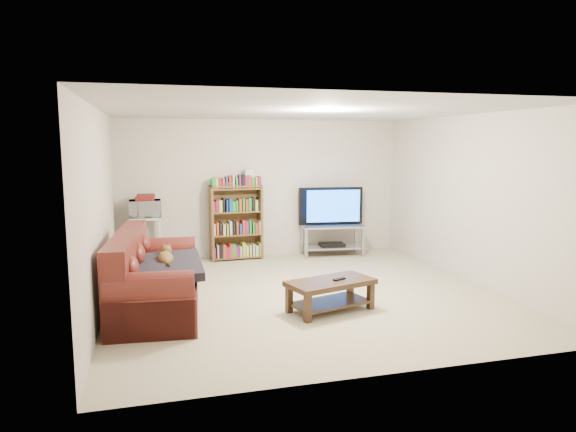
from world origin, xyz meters
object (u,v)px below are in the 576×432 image
object	(u,v)px
coffee_table	(330,289)
tv_stand	(332,235)
bookshelf	(236,221)
sofa	(150,282)

from	to	relation	value
coffee_table	tv_stand	xyz separation A→B (m)	(1.08, 2.93, 0.11)
coffee_table	bookshelf	xyz separation A→B (m)	(-0.63, 3.05, 0.40)
sofa	coffee_table	distance (m)	2.17
coffee_table	sofa	bearing A→B (deg)	146.70
bookshelf	tv_stand	bearing A→B (deg)	-6.26
sofa	coffee_table	bearing A→B (deg)	-11.88
coffee_table	tv_stand	size ratio (longest dim) A/B	1.01
coffee_table	tv_stand	world-z (taller)	tv_stand
sofa	bookshelf	world-z (taller)	bookshelf
sofa	coffee_table	xyz separation A→B (m)	(2.08, -0.63, -0.07)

